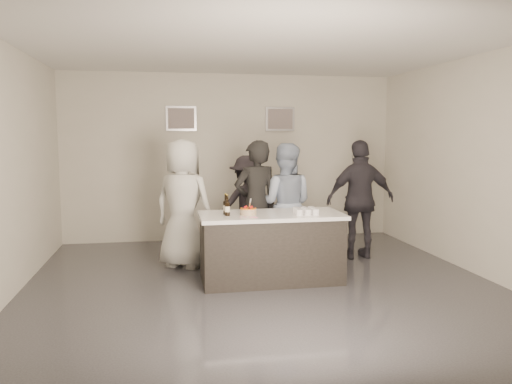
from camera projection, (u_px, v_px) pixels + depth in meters
floor at (263, 286)px, 6.36m from camera, size 6.00×6.00×0.00m
ceiling at (263, 44)px, 6.01m from camera, size 6.00×6.00×0.00m
wall_back at (231, 157)px, 9.11m from camera, size 6.00×0.04×3.00m
wall_front at (352, 200)px, 3.25m from camera, size 6.00×0.04×3.00m
wall_left at (4, 172)px, 5.64m from camera, size 0.04×6.00×3.00m
wall_right at (481, 166)px, 6.72m from camera, size 0.04×6.00×3.00m
picture_left at (181, 118)px, 8.84m from camera, size 0.54×0.04×0.44m
picture_right at (280, 119)px, 9.16m from camera, size 0.54×0.04×0.44m
bar_counter at (271, 247)px, 6.53m from camera, size 1.86×0.86×0.90m
cake at (248, 212)px, 6.37m from camera, size 0.21×0.21×0.08m
beer_bottle_a at (226, 204)px, 6.40m from camera, size 0.07×0.07×0.26m
beer_bottle_b at (227, 206)px, 6.28m from camera, size 0.07×0.07×0.26m
tumbler_cluster at (306, 211)px, 6.43m from camera, size 0.30×0.30×0.08m
candles at (248, 217)px, 6.17m from camera, size 0.24×0.08×0.01m
person_main_black at (256, 204)px, 7.16m from camera, size 0.76×0.60×1.84m
person_main_blue at (285, 204)px, 7.38m from camera, size 1.04×0.92×1.79m
person_guest_left at (183, 204)px, 7.18m from camera, size 1.08×0.97×1.86m
person_guest_right at (360, 200)px, 7.71m from camera, size 1.08×0.45×1.84m
person_guest_back at (248, 205)px, 8.02m from camera, size 1.04×0.62×1.59m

